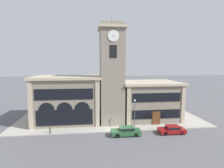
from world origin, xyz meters
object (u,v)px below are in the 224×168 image
(parked_car_near, at_px, (126,131))
(street_lamp, at_px, (135,110))
(parked_car_mid, at_px, (172,129))
(bollard, at_px, (50,130))

(parked_car_near, relative_size, street_lamp, 0.89)
(parked_car_near, relative_size, parked_car_mid, 1.09)
(parked_car_near, xyz_separation_m, bollard, (-12.26, 1.98, -0.08))
(parked_car_mid, bearing_deg, parked_car_near, 1.19)
(parked_car_mid, relative_size, street_lamp, 0.82)
(parked_car_near, bearing_deg, parked_car_mid, -178.81)
(parked_car_near, xyz_separation_m, street_lamp, (1.85, 1.98, 2.93))
(parked_car_near, distance_m, parked_car_mid, 7.74)
(parked_car_mid, height_order, bollard, parked_car_mid)
(parked_car_mid, distance_m, bollard, 20.10)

